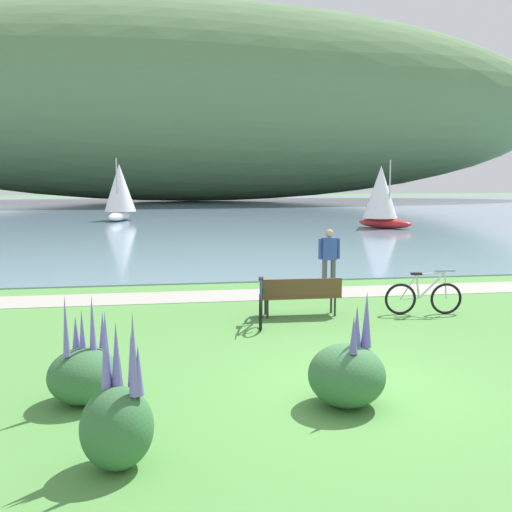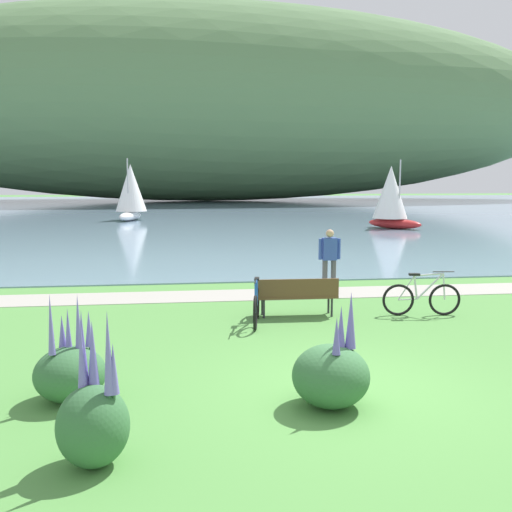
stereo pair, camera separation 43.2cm
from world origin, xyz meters
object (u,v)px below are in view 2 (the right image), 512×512
Objects in this scene: sailboat_nearest_to_shore at (391,196)px; sailboat_mid_bay at (131,191)px; person_at_shoreline at (329,256)px; bicycle_leaning_near_bench at (422,298)px; bicycle_beside_path at (256,305)px; park_bench_near_camera at (297,294)px.

sailboat_mid_bay reaches higher than sailboat_nearest_to_shore.
person_at_shoreline is at bearing -74.65° from sailboat_mid_bay.
bicycle_beside_path is at bearing -175.84° from bicycle_leaning_near_bench.
bicycle_leaning_near_bench is 1.03× the size of person_at_shoreline.
bicycle_beside_path is 0.40× the size of sailboat_mid_bay.
sailboat_nearest_to_shore is (9.96, 21.30, 1.45)m from park_bench_near_camera.
park_bench_near_camera is at bearing -117.79° from person_at_shoreline.
bicycle_beside_path is 0.43× the size of sailboat_nearest_to_shore.
sailboat_mid_bay is (-7.55, 27.51, 1.13)m from person_at_shoreline.
sailboat_nearest_to_shore is 0.94× the size of sailboat_mid_bay.
person_at_shoreline reaches higher than park_bench_near_camera.
sailboat_mid_bay is at bearing 151.10° from sailboat_nearest_to_shore.
person_at_shoreline is 20.51m from sailboat_nearest_to_shore.
park_bench_near_camera is 30.85m from sailboat_mid_bay.
park_bench_near_camera is 1.03× the size of bicycle_beside_path.
bicycle_beside_path is at bearing -151.95° from park_bench_near_camera.
bicycle_leaning_near_bench is (2.80, -0.25, -0.12)m from park_bench_near_camera.
bicycle_leaning_near_bench reaches higher than park_bench_near_camera.
bicycle_leaning_near_bench is at bearing -5.16° from park_bench_near_camera.
park_bench_near_camera is 1.03× the size of bicycle_leaning_near_bench.
bicycle_beside_path is 1.03× the size of person_at_shoreline.
bicycle_beside_path is 31.19m from sailboat_mid_bay.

